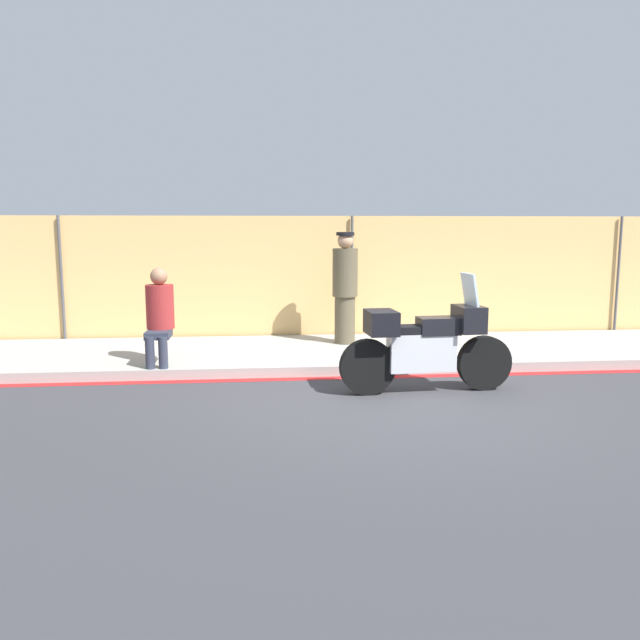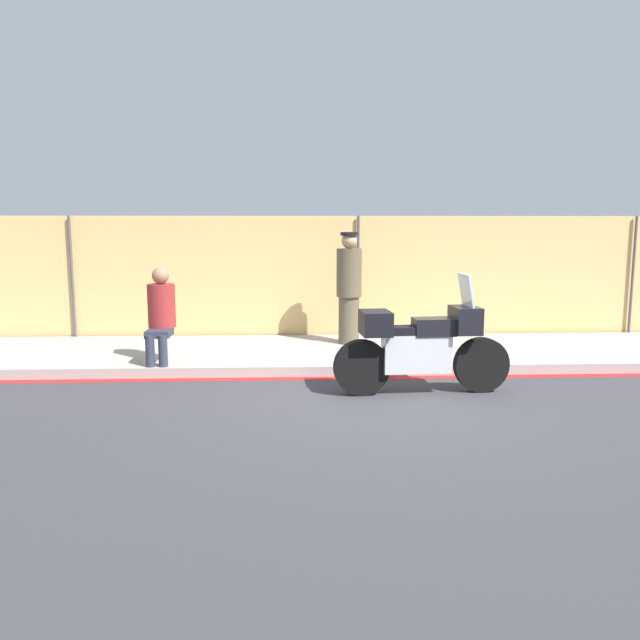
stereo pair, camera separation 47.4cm
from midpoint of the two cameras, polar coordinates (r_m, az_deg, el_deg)
ground_plane at (r=7.70m, az=5.46°, el=-7.41°), size 120.00×120.00×0.00m
sidewalk at (r=10.25m, az=2.64°, el=-2.97°), size 38.07×2.68×0.15m
curb_paint_stripe at (r=8.89m, az=3.94°, el=-5.23°), size 38.07×0.18×0.01m
storefront_fence at (r=11.50m, az=1.67°, el=3.73°), size 36.17×0.16×2.31m
motorcycle at (r=8.03m, az=7.97°, el=-2.25°), size 2.27×0.58×1.53m
officer_standing at (r=10.52m, az=1.01°, el=3.03°), size 0.42×0.42×1.88m
person_seated_on_curb at (r=9.33m, az=-15.89°, el=0.81°), size 0.40×0.71×1.38m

